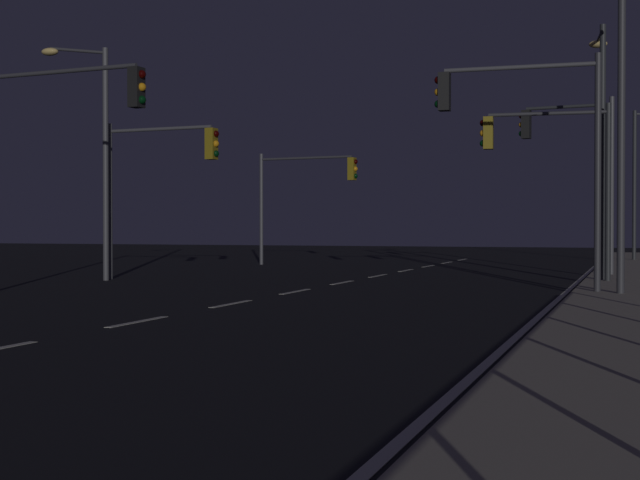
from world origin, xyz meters
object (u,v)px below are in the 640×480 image
Objects in this scene: traffic_light_far_center at (304,185)px; traffic_light_overhead_east at (157,168)px; traffic_light_far_left at (572,152)px; street_lamp_corner at (602,128)px; street_lamp_median at (628,84)px; traffic_light_far_right at (53,130)px; traffic_light_near_left at (550,157)px; traffic_light_mid_left at (527,126)px; street_lamp_across_street at (95,140)px.

traffic_light_overhead_east is at bearing -92.76° from traffic_light_far_center.
street_lamp_corner is at bearing -70.94° from traffic_light_far_left.
traffic_light_overhead_east is 14.34m from street_lamp_median.
traffic_light_far_center is at bearing 152.89° from traffic_light_far_left.
traffic_light_far_left is at bearing 46.21° from traffic_light_far_right.
traffic_light_far_right is 0.70× the size of street_lamp_median.
traffic_light_far_left reaches higher than traffic_light_near_left.
traffic_light_far_center is at bearing 132.65° from street_lamp_median.
traffic_light_overhead_east is 1.02× the size of traffic_light_far_center.
traffic_light_overhead_east is 11.85m from traffic_light_far_center.
traffic_light_near_left is at bearing 115.36° from street_lamp_median.
traffic_light_near_left is 4.54m from traffic_light_mid_left.
street_lamp_median is at bearing -64.64° from traffic_light_near_left.
street_lamp_corner reaches higher than traffic_light_overhead_east.
traffic_light_mid_left is at bearing -105.52° from street_lamp_corner.
traffic_light_far_right is at bearing -165.52° from street_lamp_median.
street_lamp_across_street is at bearing -166.41° from street_lamp_corner.
street_lamp_corner is 1.02× the size of street_lamp_across_street.
traffic_light_far_left is at bearing 109.06° from street_lamp_corner.
traffic_light_near_left is at bearing 88.04° from traffic_light_mid_left.
traffic_light_far_right is 1.13× the size of traffic_light_near_left.
street_lamp_corner is at bearing 13.59° from street_lamp_across_street.
traffic_light_mid_left is (-0.15, -4.52, 0.44)m from traffic_light_near_left.
traffic_light_far_center is 19.87m from street_lamp_median.
traffic_light_far_right is at bearing -90.12° from traffic_light_far_center.
traffic_light_mid_left reaches higher than traffic_light_far_right.
traffic_light_far_left is 0.79× the size of street_lamp_across_street.
street_lamp_corner is (13.18, 2.92, 1.08)m from traffic_light_overhead_east.
traffic_light_mid_left is 18.22m from traffic_light_far_center.
traffic_light_far_center is at bearing 89.88° from traffic_light_far_right.
street_lamp_across_street reaches higher than traffic_light_far_center.
traffic_light_far_right is 18.06m from traffic_light_far_center.
traffic_light_overhead_east is (-0.53, 6.21, -0.57)m from traffic_light_far_right.
traffic_light_far_left is 1.01× the size of traffic_light_mid_left.
street_lamp_across_street is (-2.36, -12.53, 0.89)m from traffic_light_far_center.
traffic_light_far_left is 8.89m from street_lamp_median.
traffic_light_mid_left is at bearing -93.42° from traffic_light_far_left.
traffic_light_far_center is 0.59× the size of street_lamp_median.
traffic_light_far_left is 15.43m from street_lamp_across_street.
traffic_light_far_right reaches higher than traffic_light_overhead_east.
traffic_light_far_left is 3.19m from street_lamp_corner.
street_lamp_median reaches higher than traffic_light_far_left.
traffic_light_far_right reaches higher than traffic_light_near_left.
traffic_light_far_right is 1.18× the size of traffic_light_far_center.
street_lamp_median is at bearing 14.48° from traffic_light_far_right.
traffic_light_mid_left is 0.79× the size of street_lamp_across_street.
traffic_light_near_left is 5.30m from street_lamp_median.
traffic_light_overhead_east is at bearing -167.49° from street_lamp_corner.
traffic_light_near_left is 0.89× the size of traffic_light_mid_left.
traffic_light_mid_left is at bearing -8.16° from street_lamp_across_street.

